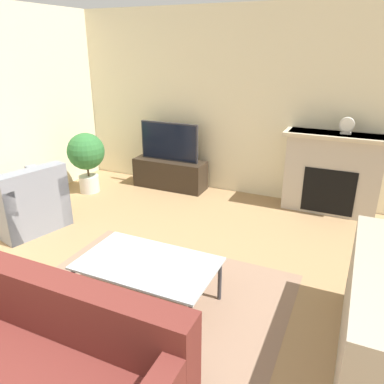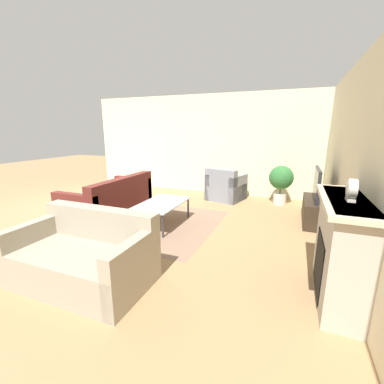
{
  "view_description": "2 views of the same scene",
  "coord_description": "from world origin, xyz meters",
  "px_view_note": "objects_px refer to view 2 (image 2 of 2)",
  "views": [
    {
      "loc": [
        1.6,
        -0.24,
        2.17
      ],
      "look_at": [
        0.19,
        2.85,
        0.83
      ],
      "focal_mm": 35.0,
      "sensor_mm": 36.0,
      "label": 1
    },
    {
      "loc": [
        4.18,
        4.37,
        1.76
      ],
      "look_at": [
        0.45,
        2.88,
        0.78
      ],
      "focal_mm": 24.0,
      "sensor_mm": 36.0,
      "label": 2
    }
  ],
  "objects_px": {
    "tv": "(317,184)",
    "mantel_clock": "(352,190)",
    "armchair_by_window": "(225,188)",
    "couch_sectional": "(111,202)",
    "coffee_table": "(161,205)",
    "couch_loveseat": "(85,258)",
    "potted_plant": "(281,180)"
  },
  "relations": [
    {
      "from": "tv",
      "to": "mantel_clock",
      "type": "height_order",
      "value": "mantel_clock"
    },
    {
      "from": "armchair_by_window",
      "to": "mantel_clock",
      "type": "bearing_deg",
      "value": 135.5
    },
    {
      "from": "couch_sectional",
      "to": "tv",
      "type": "bearing_deg",
      "value": 105.5
    },
    {
      "from": "tv",
      "to": "coffee_table",
      "type": "height_order",
      "value": "tv"
    },
    {
      "from": "tv",
      "to": "mantel_clock",
      "type": "relative_size",
      "value": 4.46
    },
    {
      "from": "mantel_clock",
      "to": "couch_loveseat",
      "type": "bearing_deg",
      "value": -76.25
    },
    {
      "from": "mantel_clock",
      "to": "potted_plant",
      "type": "bearing_deg",
      "value": -167.7
    },
    {
      "from": "armchair_by_window",
      "to": "coffee_table",
      "type": "height_order",
      "value": "armchair_by_window"
    },
    {
      "from": "coffee_table",
      "to": "potted_plant",
      "type": "height_order",
      "value": "potted_plant"
    },
    {
      "from": "tv",
      "to": "armchair_by_window",
      "type": "bearing_deg",
      "value": -115.74
    },
    {
      "from": "couch_loveseat",
      "to": "coffee_table",
      "type": "distance_m",
      "value": 2.0
    },
    {
      "from": "tv",
      "to": "couch_sectional",
      "type": "distance_m",
      "value": 4.12
    },
    {
      "from": "couch_loveseat",
      "to": "mantel_clock",
      "type": "xyz_separation_m",
      "value": [
        -0.67,
        2.73,
        0.92
      ]
    },
    {
      "from": "tv",
      "to": "couch_loveseat",
      "type": "relative_size",
      "value": 0.6
    },
    {
      "from": "coffee_table",
      "to": "mantel_clock",
      "type": "bearing_deg",
      "value": 64.49
    },
    {
      "from": "couch_loveseat",
      "to": "armchair_by_window",
      "type": "height_order",
      "value": "same"
    },
    {
      "from": "couch_loveseat",
      "to": "armchair_by_window",
      "type": "bearing_deg",
      "value": 81.53
    },
    {
      "from": "potted_plant",
      "to": "mantel_clock",
      "type": "xyz_separation_m",
      "value": [
        3.6,
        0.78,
        0.62
      ]
    },
    {
      "from": "armchair_by_window",
      "to": "potted_plant",
      "type": "xyz_separation_m",
      "value": [
        -0.1,
        1.32,
        0.29
      ]
    },
    {
      "from": "potted_plant",
      "to": "couch_sectional",
      "type": "bearing_deg",
      "value": -56.35
    },
    {
      "from": "tv",
      "to": "potted_plant",
      "type": "distance_m",
      "value": 1.29
    },
    {
      "from": "tv",
      "to": "potted_plant",
      "type": "height_order",
      "value": "tv"
    },
    {
      "from": "couch_sectional",
      "to": "coffee_table",
      "type": "distance_m",
      "value": 1.27
    },
    {
      "from": "couch_loveseat",
      "to": "potted_plant",
      "type": "bearing_deg",
      "value": 65.5
    },
    {
      "from": "coffee_table",
      "to": "potted_plant",
      "type": "xyz_separation_m",
      "value": [
        -2.27,
        2.0,
        0.2
      ]
    },
    {
      "from": "armchair_by_window",
      "to": "coffee_table",
      "type": "bearing_deg",
      "value": 87.13
    },
    {
      "from": "tv",
      "to": "potted_plant",
      "type": "xyz_separation_m",
      "value": [
        -1.07,
        -0.69,
        -0.17
      ]
    },
    {
      "from": "coffee_table",
      "to": "mantel_clock",
      "type": "xyz_separation_m",
      "value": [
        1.33,
        2.78,
        0.82
      ]
    },
    {
      "from": "mantel_clock",
      "to": "coffee_table",
      "type": "bearing_deg",
      "value": -115.51
    },
    {
      "from": "tv",
      "to": "armchair_by_window",
      "type": "relative_size",
      "value": 0.97
    },
    {
      "from": "armchair_by_window",
      "to": "couch_sectional",
      "type": "bearing_deg",
      "value": 61.28
    },
    {
      "from": "couch_sectional",
      "to": "potted_plant",
      "type": "relative_size",
      "value": 2.06
    }
  ]
}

